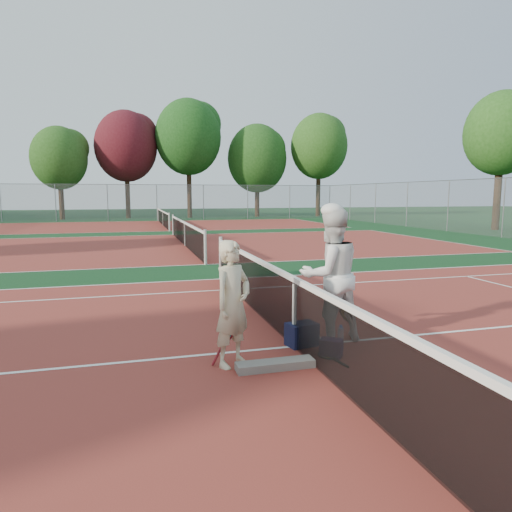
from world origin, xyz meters
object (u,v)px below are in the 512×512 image
(player_a, at_px, (233,304))
(racket_black_held, at_px, (346,325))
(racket_spare, at_px, (327,355))
(net_main, at_px, (294,312))
(water_bottle, at_px, (341,338))
(sports_bag_purple, at_px, (331,348))
(racket_red, at_px, (230,343))
(player_b, at_px, (330,275))
(sports_bag_navy, at_px, (302,334))

(player_a, bearing_deg, racket_black_held, -21.45)
(player_a, distance_m, racket_black_held, 1.96)
(racket_black_held, bearing_deg, racket_spare, 25.56)
(racket_black_held, bearing_deg, net_main, -16.97)
(player_a, relative_size, racket_spare, 2.69)
(net_main, relative_size, water_bottle, 36.60)
(sports_bag_purple, bearing_deg, player_a, 178.08)
(racket_red, height_order, sports_bag_purple, racket_red)
(player_a, distance_m, racket_spare, 1.52)
(racket_black_held, bearing_deg, player_a, -3.82)
(net_main, height_order, player_b, player_b)
(racket_spare, relative_size, sports_bag_purple, 2.05)
(racket_red, xyz_separation_m, sports_bag_purple, (1.37, -0.13, -0.15))
(racket_black_held, xyz_separation_m, sports_bag_navy, (-0.70, 0.00, -0.09))
(racket_black_held, bearing_deg, sports_bag_navy, -18.41)
(sports_bag_navy, xyz_separation_m, water_bottle, (0.49, -0.25, -0.02))
(player_b, distance_m, racket_spare, 1.21)
(sports_bag_navy, distance_m, water_bottle, 0.55)
(net_main, distance_m, player_a, 1.13)
(racket_black_held, relative_size, water_bottle, 1.72)
(racket_red, bearing_deg, player_a, -84.18)
(net_main, height_order, sports_bag_purple, net_main)
(racket_spare, relative_size, sports_bag_navy, 1.41)
(sports_bag_purple, xyz_separation_m, water_bottle, (0.27, 0.26, 0.03))
(player_a, relative_size, racket_black_held, 3.12)
(racket_spare, height_order, sports_bag_navy, sports_bag_navy)
(net_main, height_order, racket_black_held, net_main)
(sports_bag_navy, relative_size, water_bottle, 1.42)
(player_b, bearing_deg, sports_bag_navy, 8.27)
(net_main, xyz_separation_m, water_bottle, (0.62, -0.23, -0.36))
(player_a, relative_size, sports_bag_navy, 3.79)
(racket_spare, xyz_separation_m, sports_bag_purple, (0.06, -0.01, 0.10))
(racket_spare, height_order, sports_bag_purple, sports_bag_purple)
(water_bottle, bearing_deg, player_a, -172.34)
(player_a, distance_m, sports_bag_navy, 1.37)
(racket_spare, distance_m, sports_bag_purple, 0.12)
(racket_black_held, relative_size, sports_bag_purple, 1.77)
(sports_bag_navy, bearing_deg, player_b, 14.17)
(racket_black_held, xyz_separation_m, racket_spare, (-0.53, -0.51, -0.24))
(racket_red, bearing_deg, racket_black_held, 0.92)
(racket_black_held, height_order, water_bottle, racket_black_held)
(net_main, xyz_separation_m, sports_bag_navy, (0.12, 0.02, -0.34))
(water_bottle, bearing_deg, racket_black_held, 50.62)
(net_main, bearing_deg, racket_red, -160.34)
(net_main, xyz_separation_m, sports_bag_purple, (0.35, -0.50, -0.39))
(net_main, relative_size, racket_spare, 18.30)
(racket_black_held, distance_m, sports_bag_purple, 0.71)
(player_b, xyz_separation_m, sports_bag_purple, (-0.26, -0.64, -0.87))
(water_bottle, bearing_deg, player_b, 90.68)
(net_main, xyz_separation_m, racket_black_held, (0.82, 0.02, -0.25))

